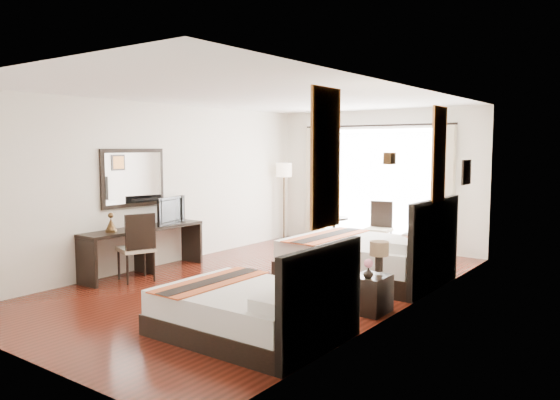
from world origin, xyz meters
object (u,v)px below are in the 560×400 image
Objects in this scene: table_lamp at (379,251)px; console_desk at (144,250)px; bed_far at (368,258)px; window_chair at (378,238)px; bed_near at (254,310)px; nightstand at (371,294)px; side_table at (334,234)px; desk_chair at (137,260)px; fruit_bowl at (332,216)px; television at (167,210)px; vase at (368,270)px; floor_lamp at (284,175)px.

console_desk is (-4.00, -0.40, -0.38)m from table_lamp.
bed_far is 1.06× the size of console_desk.
window_chair is at bearing 111.76° from bed_far.
nightstand is at bearing 66.95° from bed_near.
desk_chair is at bearing -106.44° from side_table.
side_table is at bearing 128.71° from table_lamp.
fruit_bowl is (-1.68, 1.70, 0.35)m from bed_far.
television is at bearing -51.69° from desk_chair.
console_desk is at bearing -178.48° from vase.
vase is 0.13× the size of window_chair.
nightstand is 4.12m from fruit_bowl.
side_table is at bearing 67.16° from console_desk.
bed_far is at bearing -121.99° from desk_chair.
television is at bearing -115.57° from fruit_bowl.
floor_lamp is at bearing 90.15° from console_desk.
desk_chair is (0.32, -0.41, -0.06)m from console_desk.
television is at bearing -115.79° from side_table.
television reaches higher than console_desk.
console_desk is 2.75× the size of television.
side_table is (-2.51, 3.43, -0.23)m from vase.
floor_lamp reaches higher than window_chair.
vase is (0.68, 1.36, 0.28)m from bed_near.
side_table is at bearing -41.31° from television.
nightstand is (0.83, -1.53, -0.10)m from bed_far.
television is 1.21× the size of side_table.
window_chair is at bearing -96.51° from desk_chair.
window_chair is at bearing 100.81° from bed_near.
television is at bearing 174.42° from vase.
table_lamp is 2.90× the size of vase.
console_desk is (-3.97, -0.26, 0.14)m from nightstand.
floor_lamp reaches higher than nightstand.
desk_chair reaches higher than side_table.
console_desk is at bearing -40.41° from window_chair.
desk_chair reaches higher than nightstand.
console_desk reaches higher than nightstand.
vase is 3.72m from desk_chair.
floor_lamp reaches higher than bed_far.
bed_near is at bearing 2.98° from window_chair.
table_lamp is 3.79m from desk_chair.
table_lamp reaches higher than nightstand.
desk_chair is 0.62× the size of floor_lamp.
bed_near is 2.43× the size of television.
bed_far is 1.75m from nightstand.
console_desk is at bearing -174.23° from table_lamp.
bed_near is at bearing -133.50° from television.
floor_lamp is 8.48× the size of fruit_bowl.
window_chair is (-1.59, 3.45, 0.07)m from nightstand.
bed_far is at bearing 93.44° from bed_near.
window_chair is (-0.95, 4.97, 0.02)m from bed_near.
bed_far is (-0.18, 3.05, 0.05)m from bed_near.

